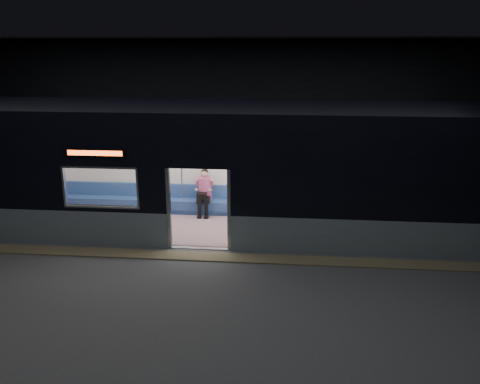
# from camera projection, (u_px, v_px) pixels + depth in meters

# --- Properties ---
(station_floor) EXTENTS (24.00, 14.00, 0.01)m
(station_floor) POSITION_uv_depth(u_px,v_px,m) (192.00, 267.00, 11.58)
(station_floor) COLOR #47494C
(station_floor) RESTS_ON ground
(station_envelope) EXTENTS (24.00, 14.00, 5.00)m
(station_envelope) POSITION_uv_depth(u_px,v_px,m) (187.00, 105.00, 10.52)
(station_envelope) COLOR black
(station_envelope) RESTS_ON station_floor
(tactile_strip) EXTENTS (22.80, 0.50, 0.03)m
(tactile_strip) POSITION_uv_depth(u_px,v_px,m) (196.00, 256.00, 12.10)
(tactile_strip) COLOR #8C7F59
(tactile_strip) RESTS_ON station_floor
(metro_car) EXTENTS (18.00, 3.04, 3.35)m
(metro_car) POSITION_uv_depth(u_px,v_px,m) (208.00, 162.00, 13.47)
(metro_car) COLOR #8995A4
(metro_car) RESTS_ON station_floor
(passenger) EXTENTS (0.39, 0.67, 1.35)m
(passenger) POSITION_uv_depth(u_px,v_px,m) (204.00, 189.00, 14.75)
(passenger) COLOR black
(passenger) RESTS_ON metro_car
(handbag) EXTENTS (0.33, 0.30, 0.14)m
(handbag) POSITION_uv_depth(u_px,v_px,m) (202.00, 195.00, 14.58)
(handbag) COLOR black
(handbag) RESTS_ON passenger
(transit_map) EXTENTS (1.04, 0.03, 0.68)m
(transit_map) POSITION_uv_depth(u_px,v_px,m) (285.00, 165.00, 14.63)
(transit_map) COLOR white
(transit_map) RESTS_ON metro_car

